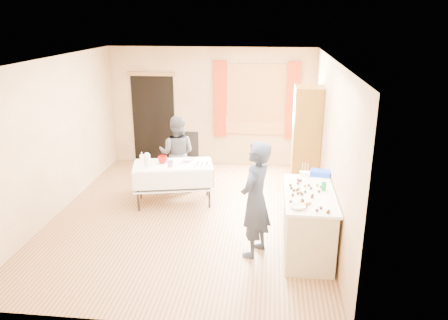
# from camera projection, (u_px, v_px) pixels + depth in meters

# --- Properties ---
(floor) EXTENTS (4.50, 5.50, 0.02)m
(floor) POSITION_uv_depth(u_px,v_px,m) (190.00, 216.00, 7.44)
(floor) COLOR #9E7047
(floor) RESTS_ON ground
(ceiling) EXTENTS (4.50, 5.50, 0.02)m
(ceiling) POSITION_uv_depth(u_px,v_px,m) (185.00, 59.00, 6.60)
(ceiling) COLOR white
(ceiling) RESTS_ON floor
(wall_back) EXTENTS (4.50, 0.02, 2.60)m
(wall_back) POSITION_uv_depth(u_px,v_px,m) (211.00, 107.00, 9.62)
(wall_back) COLOR tan
(wall_back) RESTS_ON floor
(wall_front) EXTENTS (4.50, 0.02, 2.60)m
(wall_front) POSITION_uv_depth(u_px,v_px,m) (137.00, 217.00, 4.42)
(wall_front) COLOR tan
(wall_front) RESTS_ON floor
(wall_left) EXTENTS (0.02, 5.50, 2.60)m
(wall_left) POSITION_uv_depth(u_px,v_px,m) (54.00, 138.00, 7.25)
(wall_left) COLOR tan
(wall_left) RESTS_ON floor
(wall_right) EXTENTS (0.02, 5.50, 2.60)m
(wall_right) POSITION_uv_depth(u_px,v_px,m) (330.00, 146.00, 6.79)
(wall_right) COLOR tan
(wall_right) RESTS_ON floor
(window_frame) EXTENTS (1.32, 0.06, 1.52)m
(window_frame) POSITION_uv_depth(u_px,v_px,m) (256.00, 100.00, 9.42)
(window_frame) COLOR olive
(window_frame) RESTS_ON wall_back
(window_pane) EXTENTS (1.20, 0.02, 1.40)m
(window_pane) POSITION_uv_depth(u_px,v_px,m) (256.00, 100.00, 9.40)
(window_pane) COLOR white
(window_pane) RESTS_ON wall_back
(curtain_left) EXTENTS (0.28, 0.06, 1.65)m
(curtain_left) POSITION_uv_depth(u_px,v_px,m) (220.00, 99.00, 9.45)
(curtain_left) COLOR #A23015
(curtain_left) RESTS_ON wall_back
(curtain_right) EXTENTS (0.28, 0.06, 1.65)m
(curtain_right) POSITION_uv_depth(u_px,v_px,m) (293.00, 101.00, 9.29)
(curtain_right) COLOR #A23015
(curtain_right) RESTS_ON wall_back
(doorway) EXTENTS (0.95, 0.04, 2.00)m
(doorway) POSITION_uv_depth(u_px,v_px,m) (154.00, 119.00, 9.82)
(doorway) COLOR black
(doorway) RESTS_ON floor
(door_lintel) EXTENTS (1.05, 0.06, 0.08)m
(door_lintel) POSITION_uv_depth(u_px,v_px,m) (151.00, 74.00, 9.47)
(door_lintel) COLOR olive
(door_lintel) RESTS_ON wall_back
(cabinet) EXTENTS (0.50, 0.60, 2.02)m
(cabinet) POSITION_uv_depth(u_px,v_px,m) (306.00, 141.00, 8.14)
(cabinet) COLOR brown
(cabinet) RESTS_ON floor
(counter) EXTENTS (0.69, 1.46, 0.91)m
(counter) POSITION_uv_depth(u_px,v_px,m) (308.00, 223.00, 6.16)
(counter) COLOR beige
(counter) RESTS_ON floor
(party_table) EXTENTS (1.51, 1.00, 0.75)m
(party_table) POSITION_uv_depth(u_px,v_px,m) (174.00, 180.00, 7.78)
(party_table) COLOR black
(party_table) RESTS_ON floor
(chair) EXTENTS (0.44, 0.44, 1.05)m
(chair) POSITION_uv_depth(u_px,v_px,m) (187.00, 170.00, 8.68)
(chair) COLOR black
(chair) RESTS_ON floor
(girl) EXTENTS (0.90, 0.85, 1.66)m
(girl) POSITION_uv_depth(u_px,v_px,m) (255.00, 200.00, 5.99)
(girl) COLOR #20283F
(girl) RESTS_ON floor
(woman) EXTENTS (0.76, 0.61, 1.46)m
(woman) POSITION_uv_depth(u_px,v_px,m) (177.00, 153.00, 8.32)
(woman) COLOR black
(woman) RESTS_ON floor
(soda_can) EXTENTS (0.09, 0.09, 0.12)m
(soda_can) POSITION_uv_depth(u_px,v_px,m) (324.00, 187.00, 6.08)
(soda_can) COLOR #118031
(soda_can) RESTS_ON counter
(mixing_bowl) EXTENTS (0.25, 0.25, 0.05)m
(mixing_bowl) POSITION_uv_depth(u_px,v_px,m) (298.00, 207.00, 5.53)
(mixing_bowl) COLOR white
(mixing_bowl) RESTS_ON counter
(foam_block) EXTENTS (0.16, 0.11, 0.08)m
(foam_block) POSITION_uv_depth(u_px,v_px,m) (305.00, 174.00, 6.60)
(foam_block) COLOR white
(foam_block) RESTS_ON counter
(blue_basket) EXTENTS (0.33, 0.24, 0.08)m
(blue_basket) POSITION_uv_depth(u_px,v_px,m) (320.00, 173.00, 6.66)
(blue_basket) COLOR blue
(blue_basket) RESTS_ON counter
(pitcher) EXTENTS (0.15, 0.15, 0.22)m
(pitcher) POSITION_uv_depth(u_px,v_px,m) (147.00, 161.00, 7.50)
(pitcher) COLOR silver
(pitcher) RESTS_ON party_table
(cup_red) EXTENTS (0.30, 0.30, 0.13)m
(cup_red) POSITION_uv_depth(u_px,v_px,m) (163.00, 160.00, 7.70)
(cup_red) COLOR #BB0202
(cup_red) RESTS_ON party_table
(cup_rainbow) EXTENTS (0.12, 0.12, 0.11)m
(cup_rainbow) POSITION_uv_depth(u_px,v_px,m) (170.00, 164.00, 7.50)
(cup_rainbow) COLOR red
(cup_rainbow) RESTS_ON party_table
(small_bowl) EXTENTS (0.26, 0.26, 0.06)m
(small_bowl) POSITION_uv_depth(u_px,v_px,m) (188.00, 160.00, 7.79)
(small_bowl) COLOR white
(small_bowl) RESTS_ON party_table
(pastry_tray) EXTENTS (0.32, 0.27, 0.02)m
(pastry_tray) POSITION_uv_depth(u_px,v_px,m) (203.00, 164.00, 7.63)
(pastry_tray) COLOR white
(pastry_tray) RESTS_ON party_table
(bottle) EXTENTS (0.13, 0.13, 0.17)m
(bottle) POSITION_uv_depth(u_px,v_px,m) (142.00, 157.00, 7.79)
(bottle) COLOR white
(bottle) RESTS_ON party_table
(cake_balls) EXTENTS (0.50, 1.13, 0.04)m
(cake_balls) POSITION_uv_depth(u_px,v_px,m) (305.00, 194.00, 5.93)
(cake_balls) COLOR #3F2314
(cake_balls) RESTS_ON counter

